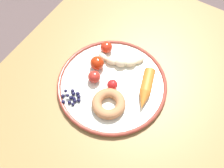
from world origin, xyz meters
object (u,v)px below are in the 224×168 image
(blueberry_pile, at_px, (72,97))
(tomato_far, at_px, (106,47))
(tomato_extra, at_px, (94,77))
(carrot_orange, at_px, (146,89))
(tomato_near, at_px, (112,85))
(donut, at_px, (109,104))
(dining_table, at_px, (123,101))
(tomato_mid, at_px, (97,63))
(plate, at_px, (112,84))
(banana, at_px, (121,61))

(blueberry_pile, bearing_deg, tomato_far, -178.03)
(blueberry_pile, distance_m, tomato_extra, 0.09)
(carrot_orange, height_order, tomato_near, carrot_orange)
(donut, bearing_deg, dining_table, 179.73)
(carrot_orange, relative_size, tomato_mid, 3.19)
(tomato_mid, relative_size, tomato_extra, 1.13)
(tomato_far, bearing_deg, plate, 39.69)
(plate, height_order, tomato_mid, tomato_mid)
(plate, bearing_deg, tomato_extra, -73.03)
(plate, bearing_deg, tomato_far, -140.31)
(plate, xyz_separation_m, blueberry_pile, (0.11, -0.08, 0.01))
(carrot_orange, bearing_deg, plate, -72.97)
(donut, bearing_deg, carrot_orange, 144.91)
(banana, xyz_separation_m, carrot_orange, (0.05, 0.12, 0.01))
(carrot_orange, distance_m, tomato_extra, 0.16)
(banana, bearing_deg, tomato_extra, -21.32)
(tomato_extra, bearing_deg, carrot_orange, 107.01)
(dining_table, height_order, donut, donut)
(banana, bearing_deg, blueberry_pile, -17.81)
(tomato_near, bearing_deg, plate, -143.09)
(blueberry_pile, distance_m, tomato_mid, 0.14)
(tomato_near, bearing_deg, banana, -165.64)
(dining_table, xyz_separation_m, tomato_far, (-0.08, -0.12, 0.14))
(tomato_near, bearing_deg, carrot_orange, 113.36)
(tomato_mid, height_order, tomato_far, tomato_mid)
(dining_table, height_order, carrot_orange, carrot_orange)
(banana, bearing_deg, tomato_near, 14.36)
(blueberry_pile, distance_m, tomato_far, 0.21)
(blueberry_pile, distance_m, tomato_near, 0.13)
(banana, distance_m, carrot_orange, 0.13)
(carrot_orange, distance_m, tomato_near, 0.10)
(blueberry_pile, xyz_separation_m, tomato_extra, (-0.09, 0.02, 0.01))
(dining_table, xyz_separation_m, tomato_near, (0.03, -0.02, 0.14))
(banana, distance_m, tomato_near, 0.09)
(dining_table, distance_m, plate, 0.12)
(donut, xyz_separation_m, tomato_near, (-0.06, -0.02, 0.00))
(carrot_orange, xyz_separation_m, tomato_extra, (0.05, -0.16, 0.00))
(dining_table, distance_m, banana, 0.15)
(dining_table, xyz_separation_m, blueberry_pile, (0.13, -0.11, 0.13))
(banana, height_order, donut, same)
(tomato_mid, bearing_deg, banana, 131.53)
(donut, relative_size, tomato_far, 2.61)
(tomato_extra, bearing_deg, tomato_mid, -157.04)
(banana, bearing_deg, tomato_mid, -48.47)
(banana, relative_size, donut, 1.49)
(tomato_near, xyz_separation_m, tomato_extra, (0.01, -0.06, 0.00))
(blueberry_pile, xyz_separation_m, tomato_far, (-0.21, -0.01, 0.01))
(dining_table, relative_size, tomato_far, 24.83)
(carrot_orange, relative_size, blueberry_pile, 2.29)
(carrot_orange, xyz_separation_m, tomato_near, (0.04, -0.09, -0.00))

